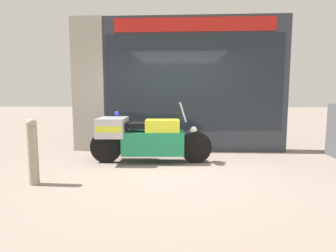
% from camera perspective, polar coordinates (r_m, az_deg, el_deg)
% --- Properties ---
extents(ground_plane, '(60.00, 60.00, 0.00)m').
position_cam_1_polar(ground_plane, '(4.76, 2.00, -10.04)').
color(ground_plane, gray).
extents(shop_building, '(5.21, 0.55, 3.25)m').
position_cam_1_polar(shop_building, '(6.58, -0.83, 8.90)').
color(shop_building, '#333842').
rests_on(shop_building, ground).
extents(window_display, '(3.98, 0.30, 1.90)m').
position_cam_1_polar(window_display, '(6.65, 5.01, -1.28)').
color(window_display, slate).
rests_on(window_display, ground).
extents(paramedic_motorcycle, '(2.48, 0.82, 1.24)m').
position_cam_1_polar(paramedic_motorcycle, '(5.37, -5.53, -2.24)').
color(paramedic_motorcycle, black).
rests_on(paramedic_motorcycle, ground).
extents(street_bollard, '(0.15, 0.15, 1.02)m').
position_cam_1_polar(street_bollard, '(4.50, -27.34, -4.80)').
color(street_bollard, gray).
rests_on(street_bollard, ground).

